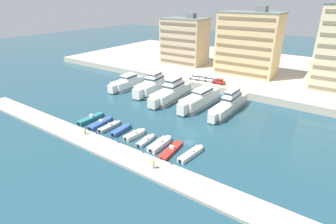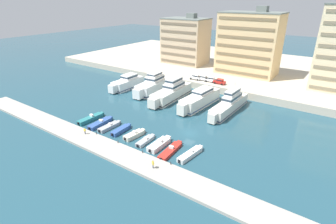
{
  "view_description": "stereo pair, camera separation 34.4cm",
  "coord_description": "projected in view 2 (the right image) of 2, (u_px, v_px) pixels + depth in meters",
  "views": [
    {
      "loc": [
        27.17,
        -48.2,
        29.65
      ],
      "look_at": [
        -8.02,
        2.66,
        2.5
      ],
      "focal_mm": 28.0,
      "sensor_mm": 36.0,
      "label": 1
    },
    {
      "loc": [
        27.45,
        -48.0,
        29.65
      ],
      "look_at": [
        -8.02,
        2.66,
        2.5
      ],
      "focal_mm": 28.0,
      "sensor_mm": 36.0,
      "label": 2
    }
  ],
  "objects": [
    {
      "name": "motorboat_cream_center",
      "position": [
        134.0,
        135.0,
        60.45
      ],
      "size": [
        2.33,
        6.15,
        1.46
      ],
      "color": "beige",
      "rests_on": "ground"
    },
    {
      "name": "quay_promenade",
      "position": [
        268.0,
        71.0,
        110.3
      ],
      "size": [
        180.0,
        70.0,
        2.31
      ],
      "primitive_type": "cube",
      "color": "#BCB29E",
      "rests_on": "ground"
    },
    {
      "name": "pedestrian_near_edge",
      "position": [
        153.0,
        163.0,
        48.18
      ],
      "size": [
        0.61,
        0.42,
        1.73
      ],
      "color": "#4C515B",
      "rests_on": "pier_dock"
    },
    {
      "name": "motorboat_grey_mid_left",
      "position": [
        109.0,
        126.0,
        64.53
      ],
      "size": [
        1.78,
        6.95,
        1.22
      ],
      "color": "#9EA3A8",
      "rests_on": "ground"
    },
    {
      "name": "yacht_ivory_center_left",
      "position": [
        200.0,
        99.0,
        77.07
      ],
      "size": [
        5.2,
        19.4,
        6.78
      ],
      "color": "silver",
      "rests_on": "ground"
    },
    {
      "name": "yacht_ivory_center",
      "position": [
        230.0,
        104.0,
        73.68
      ],
      "size": [
        4.09,
        21.29,
        7.8
      ],
      "color": "silver",
      "rests_on": "ground"
    },
    {
      "name": "pier_dock",
      "position": [
        145.0,
        165.0,
        49.98
      ],
      "size": [
        120.0,
        5.76,
        0.58
      ],
      "primitive_type": "cube",
      "color": "#A8A399",
      "rests_on": "ground"
    },
    {
      "name": "car_white_left",
      "position": [
        203.0,
        78.0,
        93.46
      ],
      "size": [
        4.1,
        1.93,
        1.8
      ],
      "color": "white",
      "rests_on": "quay_promenade"
    },
    {
      "name": "motorboat_blue_center_left",
      "position": [
        121.0,
        130.0,
        62.7
      ],
      "size": [
        1.89,
        6.52,
        0.98
      ],
      "color": "#33569E",
      "rests_on": "ground"
    },
    {
      "name": "apartment_block_left",
      "position": [
        249.0,
        44.0,
        98.04
      ],
      "size": [
        22.23,
        12.8,
        24.64
      ],
      "color": "#E0BC84",
      "rests_on": "quay_promenade"
    },
    {
      "name": "motorboat_teal_far_left",
      "position": [
        91.0,
        118.0,
        68.53
      ],
      "size": [
        1.82,
        8.29,
        1.64
      ],
      "color": "teal",
      "rests_on": "ground"
    },
    {
      "name": "pedestrian_mid_deck",
      "position": [
        85.0,
        130.0,
        60.35
      ],
      "size": [
        0.59,
        0.27,
        1.55
      ],
      "color": "#282D3D",
      "rests_on": "pier_dock"
    },
    {
      "name": "motorboat_grey_center_right",
      "position": [
        145.0,
        141.0,
        58.24
      ],
      "size": [
        1.86,
        6.14,
        1.16
      ],
      "color": "#9EA3A8",
      "rests_on": "ground"
    },
    {
      "name": "bollard_east",
      "position": [
        171.0,
        163.0,
        49.57
      ],
      "size": [
        0.2,
        0.2,
        0.61
      ],
      "color": "#2D2D33",
      "rests_on": "pier_dock"
    },
    {
      "name": "bollard_west",
      "position": [
        96.0,
        133.0,
        60.54
      ],
      "size": [
        0.2,
        0.2,
        0.61
      ],
      "color": "#2D2D33",
      "rests_on": "pier_dock"
    },
    {
      "name": "car_white_mid_left",
      "position": [
        211.0,
        79.0,
        91.82
      ],
      "size": [
        4.17,
        2.06,
        1.8
      ],
      "color": "white",
      "rests_on": "quay_promenade"
    },
    {
      "name": "apartment_block_far_left",
      "position": [
        185.0,
        41.0,
        115.32
      ],
      "size": [
        19.08,
        12.69,
        21.29
      ],
      "color": "#C6AD89",
      "rests_on": "quay_promenade"
    },
    {
      "name": "motorboat_blue_left",
      "position": [
        100.0,
        123.0,
        66.18
      ],
      "size": [
        2.37,
        8.0,
        1.31
      ],
      "color": "#33569E",
      "rests_on": "ground"
    },
    {
      "name": "motorboat_white_mid_right",
      "position": [
        159.0,
        144.0,
        56.49
      ],
      "size": [
        2.21,
        7.32,
        1.63
      ],
      "color": "white",
      "rests_on": "ground"
    },
    {
      "name": "motorboat_red_right",
      "position": [
        171.0,
        150.0,
        54.55
      ],
      "size": [
        2.38,
        8.36,
        1.27
      ],
      "color": "red",
      "rests_on": "ground"
    },
    {
      "name": "ground_plane",
      "position": [
        189.0,
        133.0,
        62.34
      ],
      "size": [
        400.0,
        400.0,
        0.0
      ],
      "primitive_type": "plane",
      "color": "#234C5B"
    },
    {
      "name": "car_red_center_left",
      "position": [
        220.0,
        81.0,
        89.61
      ],
      "size": [
        4.15,
        2.03,
        1.8
      ],
      "color": "red",
      "rests_on": "quay_promenade"
    },
    {
      "name": "motorboat_white_far_right",
      "position": [
        190.0,
        154.0,
        53.06
      ],
      "size": [
        2.29,
        7.68,
        1.31
      ],
      "color": "white",
      "rests_on": "ground"
    },
    {
      "name": "yacht_white_far_left",
      "position": [
        127.0,
        83.0,
        92.54
      ],
      "size": [
        4.49,
        15.53,
        6.5
      ],
      "color": "white",
      "rests_on": "ground"
    },
    {
      "name": "yacht_ivory_mid_left",
      "position": [
        172.0,
        92.0,
        82.68
      ],
      "size": [
        5.6,
        21.01,
        8.24
      ],
      "color": "silver",
      "rests_on": "ground"
    },
    {
      "name": "car_white_far_left",
      "position": [
        195.0,
        77.0,
        94.47
      ],
      "size": [
        4.15,
        2.02,
        1.8
      ],
      "color": "white",
      "rests_on": "quay_promenade"
    },
    {
      "name": "bollard_west_mid",
      "position": [
        118.0,
        142.0,
        56.89
      ],
      "size": [
        0.2,
        0.2,
        0.61
      ],
      "color": "#2D2D33",
      "rests_on": "pier_dock"
    },
    {
      "name": "bollard_east_mid",
      "position": [
        143.0,
        151.0,
        53.23
      ],
      "size": [
        0.2,
        0.2,
        0.61
      ],
      "color": "#2D2D33",
      "rests_on": "pier_dock"
    },
    {
      "name": "yacht_white_left",
      "position": [
        153.0,
        85.0,
        88.68
      ],
      "size": [
        6.26,
        18.41,
        8.26
      ],
      "color": "white",
      "rests_on": "ground"
    }
  ]
}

